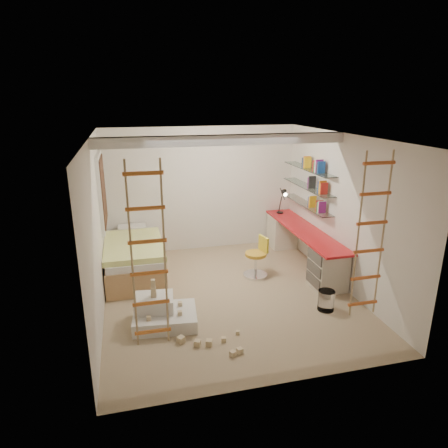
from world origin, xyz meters
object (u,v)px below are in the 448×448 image
object	(u,v)px
play_platform	(162,313)
bed	(134,257)
desk	(303,245)
swivel_chair	(257,262)

from	to	relation	value
play_platform	bed	bearing A→B (deg)	99.94
desk	play_platform	size ratio (longest dim) A/B	2.89
bed	play_platform	bearing A→B (deg)	-80.06
swivel_chair	play_platform	world-z (taller)	swivel_chair
bed	play_platform	distance (m)	1.88
play_platform	desk	bearing A→B (deg)	27.18
desk	swivel_chair	size ratio (longest dim) A/B	3.72
swivel_chair	play_platform	xyz separation A→B (m)	(-1.84, -1.19, -0.12)
swivel_chair	play_platform	size ratio (longest dim) A/B	0.78
bed	swivel_chair	bearing A→B (deg)	-16.62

